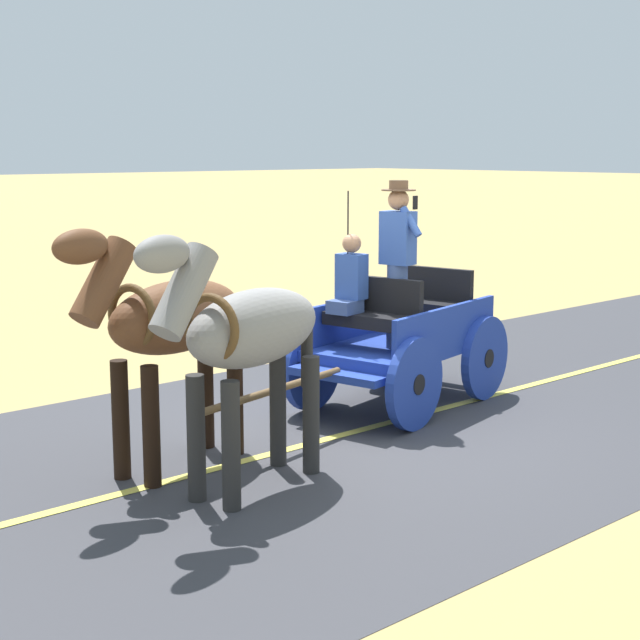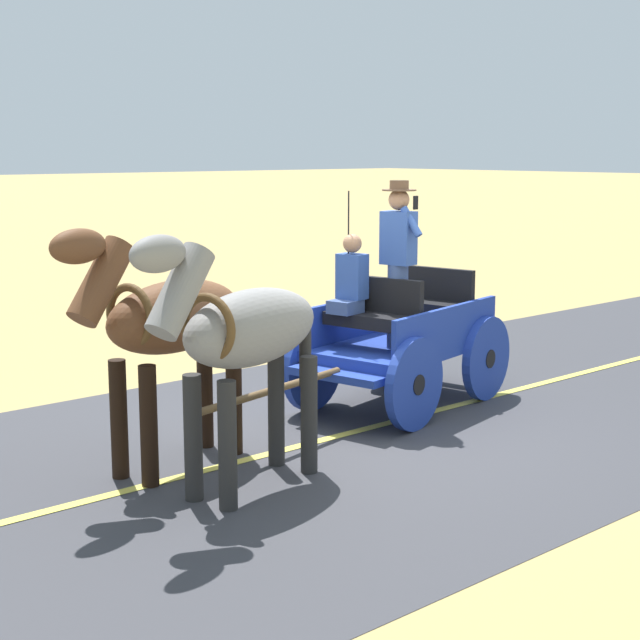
% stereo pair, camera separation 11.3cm
% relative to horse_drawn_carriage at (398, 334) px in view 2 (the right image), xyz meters
% --- Properties ---
extents(ground_plane, '(200.00, 200.00, 0.00)m').
position_rel_horse_drawn_carriage_xyz_m(ground_plane, '(-0.44, 0.82, -0.82)').
color(ground_plane, tan).
extents(road_surface, '(6.09, 160.00, 0.01)m').
position_rel_horse_drawn_carriage_xyz_m(road_surface, '(-0.44, 0.82, -0.81)').
color(road_surface, '#38383D').
rests_on(road_surface, ground).
extents(road_centre_stripe, '(0.12, 160.00, 0.00)m').
position_rel_horse_drawn_carriage_xyz_m(road_centre_stripe, '(-0.44, 0.82, -0.81)').
color(road_centre_stripe, '#DBCC4C').
rests_on(road_centre_stripe, road_surface).
extents(horse_drawn_carriage, '(1.88, 4.51, 2.50)m').
position_rel_horse_drawn_carriage_xyz_m(horse_drawn_carriage, '(0.00, 0.00, 0.00)').
color(horse_drawn_carriage, '#1E3899').
rests_on(horse_drawn_carriage, ground).
extents(horse_near_side, '(0.92, 2.15, 2.21)m').
position_rel_horse_drawn_carriage_xyz_m(horse_near_side, '(-1.05, 2.88, 0.51)').
color(horse_near_side, gray).
rests_on(horse_near_side, ground).
extents(horse_off_side, '(0.90, 2.15, 2.21)m').
position_rel_horse_drawn_carriage_xyz_m(horse_off_side, '(-0.18, 3.06, 0.51)').
color(horse_off_side, brown).
rests_on(horse_off_side, ground).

